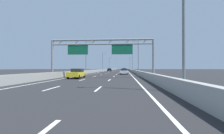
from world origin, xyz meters
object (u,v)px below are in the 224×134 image
streetlamp_right_far (132,60)px  orange_car (125,69)px  streetlamp_right_mid (137,55)px  black_car (109,70)px  streetlamp_left_mid (87,55)px  streetlamp_left_distant (110,63)px  streetlamp_left_far (103,61)px  silver_car (124,70)px  blue_car (124,69)px  streetlamp_right_near (180,11)px  streetlamp_right_distant (130,63)px  white_car (124,71)px  yellow_car (77,73)px  sign_gantry (101,48)px

streetlamp_right_far → orange_car: streetlamp_right_far is taller
streetlamp_right_mid → black_car: bearing=109.4°
streetlamp_left_mid → streetlamp_left_distant: same height
streetlamp_left_far → silver_car: streetlamp_left_far is taller
streetlamp_right_mid → blue_car: size_ratio=2.05×
streetlamp_right_far → orange_car: (-3.70, 35.51, -4.64)m
streetlamp_right_near → streetlamp_right_distant: bearing=90.0°
streetlamp_left_mid → streetlamp_right_far: size_ratio=1.00×
streetlamp_right_near → streetlamp_right_distant: same height
streetlamp_left_far → white_car: bearing=-76.1°
white_car → yellow_car: bearing=-114.0°
streetlamp_right_distant → black_car: 43.96m
streetlamp_right_near → streetlamp_right_mid: 36.92m
streetlamp_right_distant → orange_car: 6.10m
streetlamp_right_near → streetlamp_right_mid: bearing=90.0°
streetlamp_left_mid → streetlamp_left_distant: size_ratio=1.00×
streetlamp_right_far → streetlamp_right_near: bearing=-90.0°
streetlamp_right_distant → white_car: bearing=-92.7°
streetlamp_right_far → black_car: size_ratio=2.14×
streetlamp_right_near → streetlamp_right_mid: (0.00, 36.92, 0.00)m
streetlamp_left_far → silver_car: size_ratio=2.21×
streetlamp_right_distant → white_car: size_ratio=2.26×
streetlamp_right_distant → streetlamp_left_mid: bearing=-101.4°
streetlamp_right_mid → streetlamp_right_distant: (0.00, 73.83, 0.00)m
streetlamp_right_far → orange_car: bearing=95.9°
streetlamp_left_far → silver_car: (10.89, -6.60, -4.66)m
streetlamp_left_distant → silver_car: size_ratio=2.21×
streetlamp_right_near → streetlamp_left_far: (-14.93, 73.83, 0.00)m
streetlamp_right_near → yellow_car: size_ratio=2.12×
black_car → blue_car: (7.10, 15.02, 0.04)m
streetlamp_left_mid → orange_car: (11.23, 72.42, -4.64)m
streetlamp_right_far → silver_car: bearing=-121.5°
streetlamp_left_far → blue_car: size_ratio=2.05×
white_car → streetlamp_right_far: bearing=85.0°
blue_car → orange_car: (0.31, 25.85, 0.00)m
streetlamp_left_mid → streetlamp_right_distant: size_ratio=1.00×
streetlamp_right_mid → blue_car: 46.98m
sign_gantry → streetlamp_right_near: bearing=-64.2°
streetlamp_right_mid → streetlamp_left_distant: same height
streetlamp_right_near → orange_car: size_ratio=2.09×
sign_gantry → streetlamp_left_mid: 22.60m
silver_car → sign_gantry: bearing=-93.9°
sign_gantry → orange_car: size_ratio=3.76×
streetlamp_right_mid → streetlamp_left_far: 39.82m
streetlamp_left_far → orange_car: 37.53m
streetlamp_right_mid → orange_car: bearing=92.9°
streetlamp_left_distant → streetlamp_right_distant: 14.93m
streetlamp_right_far → yellow_car: streetlamp_right_far is taller
yellow_car → orange_car: bearing=85.7°
streetlamp_left_distant → streetlamp_right_mid: bearing=-78.6°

